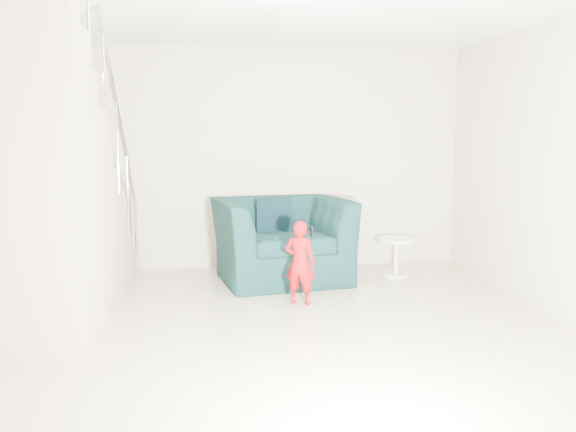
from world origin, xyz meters
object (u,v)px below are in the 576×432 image
object	(u,v)px
toddler	(300,263)
side_table	(396,250)
staircase	(46,219)
armchair	(282,240)

from	to	relation	value
toddler	side_table	size ratio (longest dim) A/B	1.82
staircase	toddler	bearing A→B (deg)	11.31
toddler	side_table	bearing A→B (deg)	-117.05
armchair	toddler	size ratio (longest dim) A/B	1.72
armchair	toddler	world-z (taller)	armchair
staircase	armchair	bearing A→B (deg)	33.92
side_table	armchair	bearing A→B (deg)	-179.53
staircase	side_table	bearing A→B (deg)	22.68
armchair	staircase	world-z (taller)	staircase
armchair	side_table	xyz separation A→B (m)	(1.35, 0.01, -0.16)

